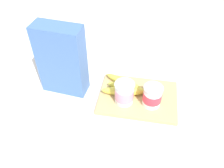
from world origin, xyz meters
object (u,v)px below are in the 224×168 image
at_px(yogurt_cup_front, 152,96).
at_px(banana_bunch, 125,87).
at_px(cereal_box, 62,60).
at_px(yogurt_cup_back, 124,93).
at_px(cutting_board, 138,97).

bearing_deg(yogurt_cup_front, banana_bunch, -26.95).
relative_size(cereal_box, yogurt_cup_back, 3.18).
height_order(yogurt_cup_front, yogurt_cup_back, yogurt_cup_back).
xyz_separation_m(yogurt_cup_front, banana_bunch, (0.11, -0.06, -0.03)).
bearing_deg(yogurt_cup_front, yogurt_cup_back, 2.64).
distance_m(cutting_board, yogurt_cup_front, 0.08).
distance_m(cutting_board, cereal_box, 0.34).
height_order(cereal_box, banana_bunch, cereal_box).
xyz_separation_m(cutting_board, banana_bunch, (0.06, -0.02, 0.02)).
xyz_separation_m(yogurt_cup_front, yogurt_cup_back, (0.11, 0.00, 0.00)).
height_order(yogurt_cup_back, banana_bunch, yogurt_cup_back).
height_order(yogurt_cup_front, banana_bunch, yogurt_cup_front).
relative_size(yogurt_cup_front, banana_bunch, 0.48).
bearing_deg(yogurt_cup_back, banana_bunch, -85.52).
xyz_separation_m(cereal_box, yogurt_cup_front, (-0.36, 0.04, -0.09)).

